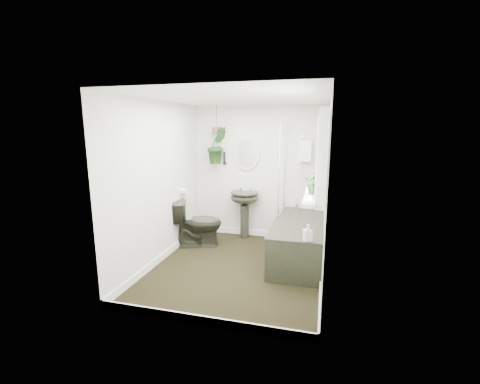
# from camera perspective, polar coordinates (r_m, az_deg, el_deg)

# --- Properties ---
(floor) EXTENTS (2.30, 2.80, 0.02)m
(floor) POSITION_cam_1_polar(r_m,az_deg,el_deg) (4.64, -0.48, -13.30)
(floor) COLOR black
(floor) RESTS_ON ground
(ceiling) EXTENTS (2.30, 2.80, 0.02)m
(ceiling) POSITION_cam_1_polar(r_m,az_deg,el_deg) (4.24, -0.54, 16.55)
(ceiling) COLOR white
(ceiling) RESTS_ON ground
(wall_back) EXTENTS (2.30, 0.02, 2.30)m
(wall_back) POSITION_cam_1_polar(r_m,az_deg,el_deg) (5.64, 3.26, 3.44)
(wall_back) COLOR white
(wall_back) RESTS_ON ground
(wall_front) EXTENTS (2.30, 0.02, 2.30)m
(wall_front) POSITION_cam_1_polar(r_m,az_deg,el_deg) (2.98, -7.65, -3.83)
(wall_front) COLOR white
(wall_front) RESTS_ON ground
(wall_left) EXTENTS (0.02, 2.80, 2.30)m
(wall_left) POSITION_cam_1_polar(r_m,az_deg,el_deg) (4.72, -14.22, 1.55)
(wall_left) COLOR white
(wall_left) RESTS_ON ground
(wall_right) EXTENTS (0.02, 2.80, 2.30)m
(wall_right) POSITION_cam_1_polar(r_m,az_deg,el_deg) (4.14, 15.16, 0.16)
(wall_right) COLOR white
(wall_right) RESTS_ON ground
(skirting) EXTENTS (2.30, 2.80, 0.10)m
(skirting) POSITION_cam_1_polar(r_m,az_deg,el_deg) (4.62, -0.48, -12.62)
(skirting) COLOR white
(skirting) RESTS_ON floor
(bathtub) EXTENTS (0.72, 1.72, 0.58)m
(bathtub) POSITION_cam_1_polar(r_m,az_deg,el_deg) (4.86, 10.33, -8.49)
(bathtub) COLOR black
(bathtub) RESTS_ON floor
(bath_screen) EXTENTS (0.04, 0.72, 1.40)m
(bath_screen) POSITION_cam_1_polar(r_m,az_deg,el_deg) (5.14, 7.49, 4.04)
(bath_screen) COLOR silver
(bath_screen) RESTS_ON bathtub
(shower_box) EXTENTS (0.20, 0.10, 0.35)m
(shower_box) POSITION_cam_1_polar(r_m,az_deg,el_deg) (5.43, 11.52, 7.16)
(shower_box) COLOR white
(shower_box) RESTS_ON wall_back
(oval_mirror) EXTENTS (0.46, 0.03, 0.62)m
(oval_mirror) POSITION_cam_1_polar(r_m,az_deg,el_deg) (5.61, 1.17, 7.00)
(oval_mirror) COLOR beige
(oval_mirror) RESTS_ON wall_back
(wall_sconce) EXTENTS (0.04, 0.04, 0.22)m
(wall_sconce) POSITION_cam_1_polar(r_m,az_deg,el_deg) (5.72, -2.78, 6.06)
(wall_sconce) COLOR black
(wall_sconce) RESTS_ON wall_back
(toilet_roll_holder) EXTENTS (0.11, 0.11, 0.11)m
(toilet_roll_holder) POSITION_cam_1_polar(r_m,az_deg,el_deg) (5.36, -9.93, 0.14)
(toilet_roll_holder) COLOR white
(toilet_roll_holder) RESTS_ON wall_left
(window_recess) EXTENTS (0.08, 1.00, 0.90)m
(window_recess) POSITION_cam_1_polar(r_m,az_deg,el_deg) (3.38, 14.44, 6.31)
(window_recess) COLOR white
(window_recess) RESTS_ON wall_right
(window_sill) EXTENTS (0.18, 1.00, 0.04)m
(window_sill) POSITION_cam_1_polar(r_m,az_deg,el_deg) (3.44, 12.93, -0.61)
(window_sill) COLOR white
(window_sill) RESTS_ON wall_right
(window_blinds) EXTENTS (0.01, 0.86, 0.76)m
(window_blinds) POSITION_cam_1_polar(r_m,az_deg,el_deg) (3.38, 13.67, 6.35)
(window_blinds) COLOR white
(window_blinds) RESTS_ON wall_right
(toilet) EXTENTS (0.86, 0.66, 0.78)m
(toilet) POSITION_cam_1_polar(r_m,az_deg,el_deg) (5.35, -7.47, -5.45)
(toilet) COLOR black
(toilet) RESTS_ON floor
(pedestal_sink) EXTENTS (0.53, 0.46, 0.83)m
(pedestal_sink) POSITION_cam_1_polar(r_m,az_deg,el_deg) (5.67, 0.82, -4.07)
(pedestal_sink) COLOR black
(pedestal_sink) RESTS_ON floor
(sill_plant) EXTENTS (0.23, 0.21, 0.24)m
(sill_plant) POSITION_cam_1_polar(r_m,az_deg,el_deg) (3.39, 13.20, 1.56)
(sill_plant) COLOR black
(sill_plant) RESTS_ON window_sill
(hanging_plant) EXTENTS (0.45, 0.44, 0.63)m
(hanging_plant) POSITION_cam_1_polar(r_m,az_deg,el_deg) (5.63, -4.09, 8.26)
(hanging_plant) COLOR black
(hanging_plant) RESTS_ON ceiling
(soap_bottle) EXTENTS (0.13, 0.13, 0.21)m
(soap_bottle) POSITION_cam_1_polar(r_m,az_deg,el_deg) (3.98, 11.94, -7.08)
(soap_bottle) COLOR black
(soap_bottle) RESTS_ON bathtub
(hanging_pot) EXTENTS (0.16, 0.16, 0.12)m
(hanging_pot) POSITION_cam_1_polar(r_m,az_deg,el_deg) (5.62, -4.13, 10.87)
(hanging_pot) COLOR brown
(hanging_pot) RESTS_ON ceiling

